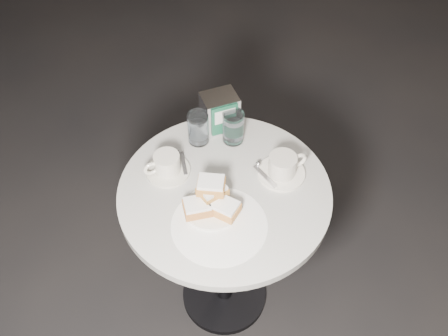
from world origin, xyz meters
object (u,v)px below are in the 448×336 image
cafe_table (224,224)px  water_glass_left (198,128)px  coffee_cup_right (283,167)px  water_glass_right (233,127)px  napkin_dispenser (220,112)px  beignet_plate (211,201)px  coffee_cup_left (167,165)px

cafe_table → water_glass_left: bearing=107.1°
water_glass_left → coffee_cup_right: bearing=-34.2°
water_glass_right → coffee_cup_right: bearing=-50.1°
water_glass_right → napkin_dispenser: size_ratio=0.85×
water_glass_right → napkin_dispenser: 0.08m
beignet_plate → napkin_dispenser: bearing=81.3°
coffee_cup_right → water_glass_left: (-0.27, 0.18, 0.02)m
cafe_table → napkin_dispenser: size_ratio=5.19×
coffee_cup_left → cafe_table: bearing=-48.2°
beignet_plate → coffee_cup_right: 0.27m
water_glass_left → beignet_plate: bearing=-85.5°
cafe_table → water_glass_left: (-0.07, 0.23, 0.26)m
beignet_plate → napkin_dispenser: 0.37m
cafe_table → water_glass_left: 0.35m
coffee_cup_right → napkin_dispenser: (-0.19, 0.25, 0.04)m
cafe_table → water_glass_right: water_glass_right is taller
coffee_cup_left → coffee_cup_right: 0.38m
coffee_cup_right → water_glass_right: (-0.15, 0.18, 0.02)m
cafe_table → beignet_plate: beignet_plate is taller
coffee_cup_right → coffee_cup_left: bearing=157.4°
cafe_table → napkin_dispenser: napkin_dispenser is taller
beignet_plate → cafe_table: bearing=56.6°
water_glass_right → napkin_dispenser: bearing=120.6°
coffee_cup_right → water_glass_left: 0.32m
beignet_plate → coffee_cup_right: size_ratio=0.99×
beignet_plate → water_glass_right: 0.31m
cafe_table → napkin_dispenser: bearing=88.3°
coffee_cup_right → beignet_plate: bearing=-169.4°
beignet_plate → napkin_dispenser: (0.06, 0.37, 0.03)m
coffee_cup_right → napkin_dispenser: bearing=111.3°
cafe_table → coffee_cup_right: 0.31m
water_glass_left → napkin_dispenser: size_ratio=0.84×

